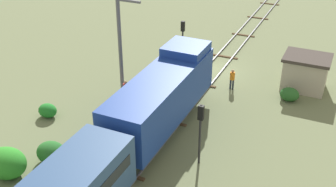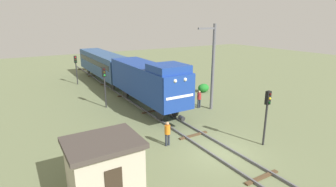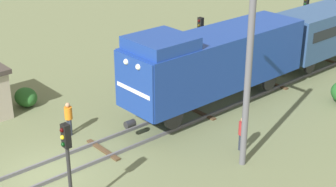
{
  "view_description": "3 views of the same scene",
  "coord_description": "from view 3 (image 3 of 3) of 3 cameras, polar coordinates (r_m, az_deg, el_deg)",
  "views": [
    {
      "loc": [
        -10.07,
        31.58,
        15.59
      ],
      "look_at": [
        -0.05,
        9.7,
        2.49
      ],
      "focal_mm": 45.0,
      "sensor_mm": 36.0,
      "label": 1
    },
    {
      "loc": [
        -10.64,
        -10.98,
        8.22
      ],
      "look_at": [
        0.29,
        7.16,
        2.18
      ],
      "focal_mm": 28.0,
      "sensor_mm": 36.0,
      "label": 2
    },
    {
      "loc": [
        17.58,
        -8.31,
        11.91
      ],
      "look_at": [
        0.35,
        6.77,
        1.94
      ],
      "focal_mm": 55.0,
      "sensor_mm": 36.0,
      "label": 3
    }
  ],
  "objects": [
    {
      "name": "ground_plane",
      "position": [
        22.8,
        -13.66,
        -8.72
      ],
      "size": [
        110.77,
        110.77,
        0.0
      ],
      "primitive_type": "plane",
      "color": "#66704C"
    },
    {
      "name": "railway_track",
      "position": [
        22.76,
        -13.68,
        -8.56
      ],
      "size": [
        2.4,
        73.84,
        0.16
      ],
      "color": "#595960",
      "rests_on": "ground"
    },
    {
      "name": "locomotive",
      "position": [
        27.16,
        5.11,
        3.78
      ],
      "size": [
        2.9,
        11.6,
        4.6
      ],
      "color": "navy",
      "rests_on": "railway_track"
    },
    {
      "name": "traffic_signal_near",
      "position": [
        18.8,
        -11.1,
        -6.48
      ],
      "size": [
        0.32,
        0.34,
        3.79
      ],
      "color": "#262628",
      "rests_on": "ground"
    },
    {
      "name": "traffic_signal_mid",
      "position": [
        31.0,
        3.58,
        6.28
      ],
      "size": [
        0.32,
        0.34,
        3.93
      ],
      "color": "#262628",
      "rests_on": "ground"
    },
    {
      "name": "traffic_signal_far",
      "position": [
        39.42,
        15.01,
        9.07
      ],
      "size": [
        0.32,
        0.34,
        3.71
      ],
      "color": "#262628",
      "rests_on": "ground"
    },
    {
      "name": "worker_near_track",
      "position": [
        25.32,
        -10.96,
        -2.47
      ],
      "size": [
        0.38,
        0.38,
        1.7
      ],
      "rotation": [
        0.0,
        0.0,
        5.13
      ],
      "color": "#262B38",
      "rests_on": "ground"
    },
    {
      "name": "worker_by_signal",
      "position": [
        23.68,
        8.26,
        -4.18
      ],
      "size": [
        0.38,
        0.38,
        1.7
      ],
      "rotation": [
        0.0,
        0.0,
        1.3
      ],
      "color": "#262B38",
      "rests_on": "ground"
    },
    {
      "name": "catenary_mast",
      "position": [
        21.35,
        8.74,
        1.98
      ],
      "size": [
        1.94,
        0.28,
        7.85
      ],
      "color": "#595960",
      "rests_on": "ground"
    },
    {
      "name": "bush_mid",
      "position": [
        29.14,
        -15.48,
        -0.39
      ],
      "size": [
        1.42,
        1.16,
        1.03
      ],
      "primitive_type": "ellipsoid",
      "color": "#275D26",
      "rests_on": "ground"
    }
  ]
}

